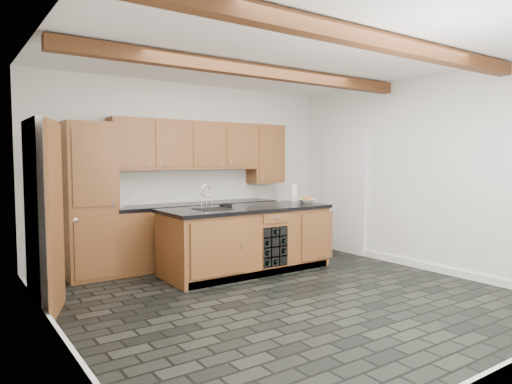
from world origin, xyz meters
TOP-DOWN VIEW (x-y plane):
  - ground at (0.00, 0.00)m, footprint 5.00×5.00m
  - room_shell at (-0.09, 0.53)m, footprint 5.01×5.00m
  - back_cabinetry at (-0.38, 2.24)m, footprint 3.65×0.62m
  - island at (0.31, 1.28)m, footprint 2.48×0.96m
  - faucet at (-0.25, 1.33)m, footprint 0.45×0.40m
  - kitchen_scale at (0.05, 1.45)m, footprint 0.17×0.11m
  - fruit_bowl at (1.38, 1.23)m, footprint 0.35×0.35m
  - fruit_cluster at (1.38, 1.23)m, footprint 0.16×0.17m
  - paper_towel at (1.42, 1.60)m, footprint 0.12×0.12m
  - mug at (-1.22, 2.21)m, footprint 0.14×0.14m

SIDE VIEW (x-z plane):
  - ground at x=0.00m, z-range 0.00..0.00m
  - island at x=0.31m, z-range 0.00..0.93m
  - kitchen_scale at x=0.05m, z-range 0.93..0.98m
  - fruit_bowl at x=1.38m, z-range 0.93..0.99m
  - faucet at x=-0.25m, z-range 0.79..1.14m
  - back_cabinetry at x=-0.38m, z-range -0.12..2.08m
  - mug at x=-1.22m, z-range 0.93..1.03m
  - fruit_cluster at x=1.38m, z-range 0.96..1.03m
  - paper_towel at x=1.42m, z-range 0.93..1.20m
  - room_shell at x=-0.09m, z-range -0.97..4.03m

